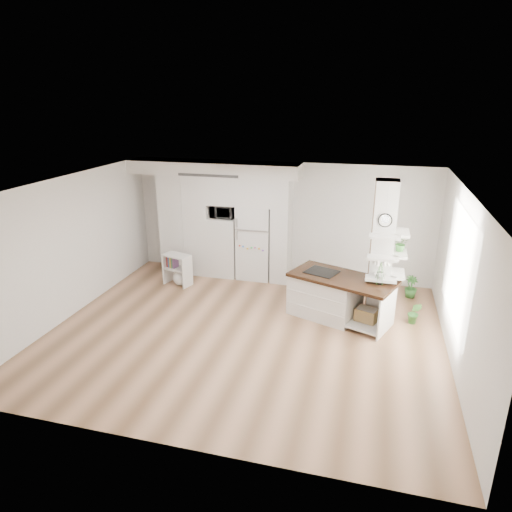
{
  "coord_description": "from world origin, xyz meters",
  "views": [
    {
      "loc": [
        2.09,
        -7.12,
        4.09
      ],
      "look_at": [
        -0.03,
        0.9,
        1.17
      ],
      "focal_mm": 32.0,
      "sensor_mm": 36.0,
      "label": 1
    }
  ],
  "objects_px": {
    "bookshelf": "(178,272)",
    "floor_plant_a": "(414,313)",
    "refrigerator": "(255,242)",
    "kitchen_island": "(331,294)"
  },
  "relations": [
    {
      "from": "bookshelf",
      "to": "floor_plant_a",
      "type": "height_order",
      "value": "bookshelf"
    },
    {
      "from": "refrigerator",
      "to": "kitchen_island",
      "type": "distance_m",
      "value": 2.57
    },
    {
      "from": "refrigerator",
      "to": "bookshelf",
      "type": "relative_size",
      "value": 2.44
    },
    {
      "from": "bookshelf",
      "to": "floor_plant_a",
      "type": "relative_size",
      "value": 1.62
    },
    {
      "from": "kitchen_island",
      "to": "bookshelf",
      "type": "relative_size",
      "value": 2.99
    },
    {
      "from": "kitchen_island",
      "to": "floor_plant_a",
      "type": "distance_m",
      "value": 1.6
    },
    {
      "from": "refrigerator",
      "to": "floor_plant_a",
      "type": "bearing_deg",
      "value": -23.57
    },
    {
      "from": "kitchen_island",
      "to": "floor_plant_a",
      "type": "relative_size",
      "value": 4.84
    },
    {
      "from": "bookshelf",
      "to": "kitchen_island",
      "type": "bearing_deg",
      "value": 4.53
    },
    {
      "from": "refrigerator",
      "to": "bookshelf",
      "type": "distance_m",
      "value": 1.9
    }
  ]
}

